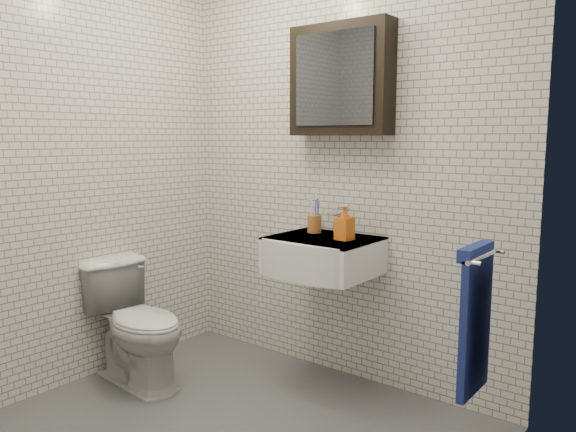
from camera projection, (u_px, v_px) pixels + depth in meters
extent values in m
cube|color=silver|center=(339.00, 162.00, 3.20)|extent=(2.20, 0.02, 2.50)
cube|color=silver|center=(73.00, 163.00, 3.10)|extent=(0.02, 2.00, 2.50)
cube|color=silver|center=(461.00, 183.00, 1.75)|extent=(0.02, 2.00, 2.50)
cube|color=white|center=(323.00, 255.00, 3.07)|extent=(0.55, 0.45, 0.20)
cylinder|color=silver|center=(326.00, 239.00, 3.07)|extent=(0.31, 0.31, 0.02)
cylinder|color=silver|center=(326.00, 238.00, 3.07)|extent=(0.04, 0.04, 0.01)
cube|color=white|center=(324.00, 238.00, 3.05)|extent=(0.55, 0.45, 0.01)
cylinder|color=silver|center=(340.00, 228.00, 3.18)|extent=(0.06, 0.06, 0.06)
cylinder|color=silver|center=(340.00, 218.00, 3.17)|extent=(0.03, 0.03, 0.08)
cylinder|color=silver|center=(334.00, 213.00, 3.12)|extent=(0.02, 0.12, 0.02)
cube|color=silver|center=(343.00, 207.00, 3.18)|extent=(0.02, 0.09, 0.01)
cube|color=black|center=(341.00, 80.00, 3.05)|extent=(0.60, 0.14, 0.60)
cube|color=#3F444C|center=(333.00, 79.00, 3.00)|extent=(0.49, 0.01, 0.49)
cylinder|color=silver|center=(483.00, 256.00, 2.09)|extent=(0.02, 0.30, 0.02)
cylinder|color=silver|center=(499.00, 252.00, 2.18)|extent=(0.04, 0.02, 0.02)
cylinder|color=silver|center=(475.00, 263.00, 1.98)|extent=(0.04, 0.02, 0.02)
cube|color=navy|center=(475.00, 325.00, 2.14)|extent=(0.03, 0.26, 0.54)
cube|color=navy|center=(476.00, 252.00, 2.10)|extent=(0.05, 0.26, 0.05)
cylinder|color=#9C6327|center=(314.00, 224.00, 3.20)|extent=(0.10, 0.10, 0.10)
cylinder|color=white|center=(311.00, 212.00, 3.19)|extent=(0.02, 0.03, 0.19)
cylinder|color=#4143D0|center=(315.00, 215.00, 3.18)|extent=(0.02, 0.02, 0.17)
cylinder|color=white|center=(315.00, 211.00, 3.20)|extent=(0.02, 0.04, 0.20)
cylinder|color=#4143D0|center=(318.00, 213.00, 3.19)|extent=(0.02, 0.04, 0.18)
imported|color=orange|center=(345.00, 223.00, 2.96)|extent=(0.09, 0.09, 0.18)
imported|color=silver|center=(137.00, 323.00, 3.17)|extent=(0.72, 0.45, 0.70)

